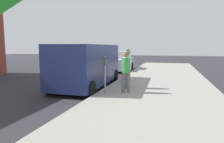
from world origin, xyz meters
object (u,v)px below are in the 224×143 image
object	(u,v)px
parking_meter_near	(105,68)
parked_van	(87,64)
parked_sedan_ahead	(119,62)
pedestrian_in_white	(127,66)
fire_hydrant	(125,73)
pedestrian_in_green	(126,69)

from	to	relation	value
parking_meter_near	parked_van	xyz separation A→B (m)	(-1.50, 1.67, -0.03)
parked_van	parked_sedan_ahead	world-z (taller)	parked_van
parked_van	parked_sedan_ahead	distance (m)	7.42
pedestrian_in_white	parked_sedan_ahead	bearing A→B (deg)	107.02
parked_van	parked_sedan_ahead	size ratio (longest dim) A/B	1.18
parking_meter_near	fire_hydrant	bearing A→B (deg)	88.22
pedestrian_in_green	parked_sedan_ahead	world-z (taller)	pedestrian_in_green
parked_van	parked_sedan_ahead	xyz separation A→B (m)	(-0.23, 7.41, -0.41)
pedestrian_in_green	parked_van	distance (m)	2.68
pedestrian_in_white	parked_sedan_ahead	distance (m)	8.24
parking_meter_near	parked_van	bearing A→B (deg)	131.98
pedestrian_in_green	fire_hydrant	bearing A→B (deg)	103.70
parked_sedan_ahead	parking_meter_near	bearing A→B (deg)	-79.19
pedestrian_in_green	fire_hydrant	world-z (taller)	pedestrian_in_green
parking_meter_near	parked_van	size ratio (longest dim) A/B	0.29
parking_meter_near	pedestrian_in_white	world-z (taller)	pedestrian_in_white
fire_hydrant	parking_meter_near	bearing A→B (deg)	-91.78
pedestrian_in_white	fire_hydrant	size ratio (longest dim) A/B	2.10
parked_sedan_ahead	fire_hydrant	xyz separation A→B (m)	(1.83, -5.86, -0.18)
parked_van	fire_hydrant	xyz separation A→B (m)	(1.60, 1.55, -0.59)
pedestrian_in_green	parked_sedan_ahead	distance (m)	9.14
pedestrian_in_green	fire_hydrant	xyz separation A→B (m)	(-0.71, 2.91, -0.57)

